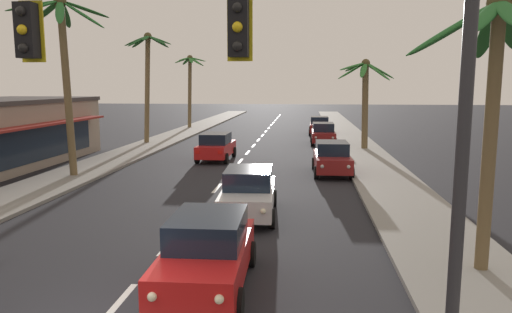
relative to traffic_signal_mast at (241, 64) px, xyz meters
name	(u,v)px	position (x,y,z in m)	size (l,w,h in m)	color
sidewalk_right	(372,164)	(4.97, 20.00, -4.86)	(3.20, 110.00, 0.14)	gray
sidewalk_left	(113,160)	(-10.63, 20.00, -4.86)	(3.20, 110.00, 0.14)	gray
lane_markings	(245,164)	(-2.41, 19.66, -4.92)	(4.28, 86.99, 0.01)	silver
traffic_signal_mast	(241,64)	(0.00, 0.00, 0.00)	(11.42, 0.41, 6.86)	#2D2D33
sedan_lead_at_stop_bar	(207,251)	(-1.10, 2.34, -4.07)	(2.02, 4.48, 1.68)	red
sedan_third_in_queue	(248,192)	(-0.89, 8.47, -4.07)	(2.09, 4.50, 1.68)	silver
sedan_oncoming_far	(216,146)	(-4.37, 20.98, -4.07)	(2.01, 4.48, 1.68)	red
sedan_parked_nearest_kerb	(319,125)	(2.42, 37.31, -4.07)	(2.01, 4.47, 1.68)	maroon
sedan_parked_mid_kerb	(332,158)	(2.48, 16.98, -4.07)	(2.02, 4.48, 1.68)	maroon
sedan_parked_far_kerb	(323,133)	(2.48, 29.73, -4.07)	(1.97, 4.46, 1.68)	maroon
palm_left_second	(63,49)	(-10.61, 14.63, 1.37)	(4.31, 4.47, 8.84)	brown
palm_left_third	(148,65)	(-11.01, 28.47, 1.23)	(3.72, 3.80, 8.56)	brown
palm_left_farthest	(190,76)	(-11.07, 42.21, 0.60)	(3.41, 3.31, 7.72)	brown
palm_right_nearest	(496,63)	(5.39, 3.78, 0.17)	(4.45, 4.54, 6.73)	brown
palm_right_third	(365,87)	(5.21, 26.60, -0.46)	(4.04, 4.24, 6.40)	brown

